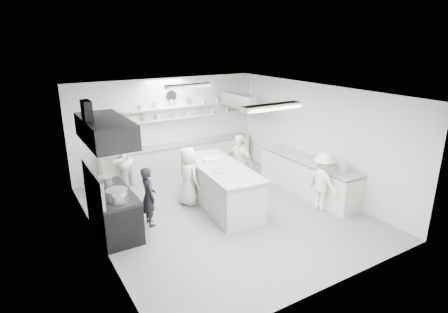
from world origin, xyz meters
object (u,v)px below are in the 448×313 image
right_counter (308,177)px  prep_island (221,187)px  back_counter (180,158)px  cook_stove (149,196)px  stove (114,213)px  cook_back (120,160)px

right_counter → prep_island: (-2.51, 0.53, 0.05)m
back_counter → right_counter: right_counter is taller
back_counter → cook_stove: (-2.10, -2.89, 0.25)m
stove → cook_back: bearing=69.9°
prep_island → stove: bearing=-176.2°
cook_back → back_counter: bearing=148.3°
stove → cook_stove: (0.80, -0.09, 0.26)m
prep_island → cook_stove: 1.96m
back_counter → cook_stove: 3.58m
prep_island → cook_stove: size_ratio=1.98×
stove → back_counter: 4.03m
back_counter → cook_back: bearing=-168.1°
stove → prep_island: bearing=-1.5°
stove → cook_stove: cook_stove is taller
right_counter → cook_stove: size_ratio=2.33×
prep_island → cook_back: cook_back is taller
back_counter → prep_island: 2.88m
back_counter → stove: bearing=-136.0°
back_counter → right_counter: size_ratio=1.52×
prep_island → cook_back: bearing=132.8°
right_counter → cook_stove: (-4.45, 0.51, 0.24)m
prep_island → back_counter: bearing=92.2°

